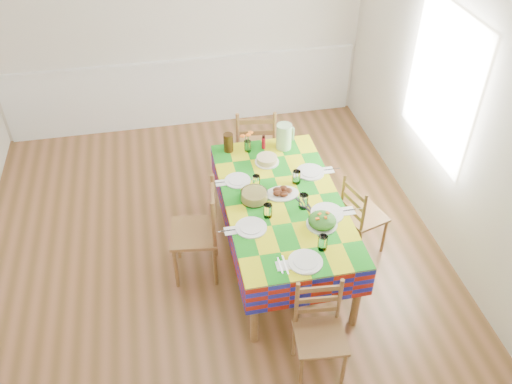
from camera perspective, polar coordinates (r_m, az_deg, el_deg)
room at (r=4.52m, az=-5.46°, el=5.32°), size 4.58×5.08×2.78m
wainscot at (r=7.09m, az=-7.57°, el=10.53°), size 4.41×0.06×0.92m
window_right at (r=5.33m, az=18.94°, el=10.82°), size 0.00×1.40×1.40m
dining_table at (r=4.90m, az=2.79°, el=-1.48°), size 1.04×1.93×0.75m
setting_near_head at (r=4.31m, az=5.81°, el=-6.59°), size 0.45×0.30×0.13m
setting_left_near at (r=4.57m, az=0.05°, el=-3.11°), size 0.49×0.29×0.13m
setting_left_far at (r=5.00m, az=-1.31°, el=1.19°), size 0.45×0.27×0.12m
setting_right_near at (r=4.72m, az=6.68°, el=-1.76°), size 0.54×0.31×0.14m
setting_right_far at (r=5.10m, az=5.29°, el=1.93°), size 0.51×0.29×0.13m
meat_platter at (r=4.88m, az=2.76°, el=-0.03°), size 0.30×0.22×0.06m
salad_platter at (r=4.59m, az=6.97°, el=-3.04°), size 0.27×0.27×0.11m
pasta_bowl at (r=4.80m, az=-0.19°, el=-0.42°), size 0.24×0.24×0.09m
cake at (r=5.25m, az=1.16°, el=3.40°), size 0.24×0.24×0.07m
serving_utensils at (r=4.81m, az=5.08°, el=-1.13°), size 0.13×0.28×0.01m
flower_vase at (r=5.37m, az=-0.90°, el=5.14°), size 0.14×0.12×0.22m
hot_sauce at (r=5.43m, az=0.80°, el=5.31°), size 0.04×0.04×0.15m
green_pitcher at (r=5.41m, az=2.95°, el=5.87°), size 0.15×0.15×0.26m
tea_pitcher at (r=5.39m, az=-2.93°, el=5.22°), size 0.10×0.10×0.19m
name_card at (r=4.21m, az=5.39°, el=-8.45°), size 0.09×0.03×0.02m
chair_near at (r=4.28m, az=6.68°, el=-14.49°), size 0.41×0.40×0.87m
chair_far at (r=5.94m, az=-0.08°, el=4.77°), size 0.50×0.48×1.01m
chair_left at (r=4.92m, az=-6.01°, el=-4.25°), size 0.47×0.49×0.99m
chair_right at (r=5.26m, az=10.98°, el=-2.51°), size 0.45×0.46×0.85m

